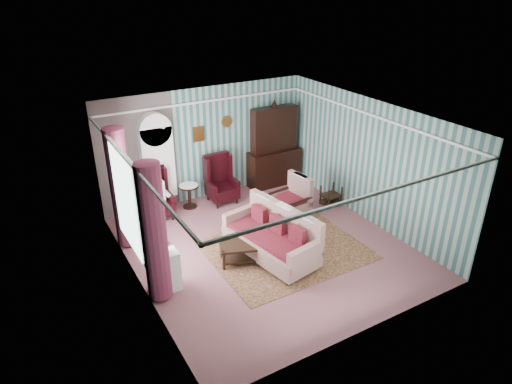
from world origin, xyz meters
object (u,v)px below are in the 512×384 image
round_side_table (189,196)px  nest_table (331,195)px  plant_stand (164,272)px  floral_armchair (290,199)px  dresser_hutch (275,144)px  wingback_right (222,180)px  seated_woman (156,196)px  bookcase (158,168)px  wingback_left (156,195)px  coffee_table (240,253)px  sofa (270,237)px

round_side_table → nest_table: round_side_table is taller
plant_stand → floral_armchair: 3.75m
dresser_hutch → wingback_right: dresser_hutch is taller
wingback_right → seated_woman: bearing=180.0°
bookcase → wingback_right: (1.50, -0.39, -0.50)m
dresser_hutch → wingback_right: 1.86m
dresser_hutch → seated_woman: bearing=-175.6°
bookcase → floral_armchair: bookcase is taller
wingback_left → nest_table: wingback_left is taller
dresser_hutch → wingback_left: 3.55m
wingback_right → round_side_table: size_ratio=2.08×
wingback_right → coffee_table: size_ratio=1.53×
bookcase → nest_table: size_ratio=4.15×
plant_stand → coffee_table: bearing=3.2°
wingback_left → seated_woman: (0.00, 0.00, -0.04)m
seated_woman → plant_stand: seated_woman is taller
wingback_right → floral_armchair: wingback_right is taller
floral_armchair → round_side_table: bearing=39.5°
nest_table → round_side_table: bearing=151.8°
wingback_right → plant_stand: size_ratio=1.56×
sofa → coffee_table: bearing=68.5°
wingback_right → round_side_table: wingback_right is taller
dresser_hutch → nest_table: dresser_hutch is taller
dresser_hutch → round_side_table: (-2.60, -0.12, -0.88)m
sofa → wingback_left: bearing=17.8°
bookcase → round_side_table: bookcase is taller
coffee_table → wingback_left: bearing=107.4°
nest_table → coffee_table: size_ratio=0.66×
seated_woman → coffee_table: bearing=-72.6°
seated_woman → sofa: 3.16m
coffee_table → plant_stand: bearing=-176.8°
round_side_table → sofa: bearing=-78.7°
coffee_table → nest_table: bearing=18.9°
floral_armchair → coffee_table: 2.22m
wingback_left → plant_stand: wingback_left is taller
bookcase → plant_stand: bearing=-108.5°
bookcase → wingback_left: bookcase is taller
plant_stand → nest_table: bearing=13.8°
plant_stand → round_side_table: bearing=59.6°
wingback_right → seated_woman: wingback_right is taller
dresser_hutch → wingback_left: size_ratio=1.89×
dresser_hutch → sofa: size_ratio=1.10×
plant_stand → sofa: size_ratio=0.37×
dresser_hutch → sofa: (-2.02, -3.06, -0.71)m
bookcase → dresser_hutch: size_ratio=0.95×
seated_woman → plant_stand: bearing=-106.2°
wingback_right → floral_armchair: (1.02, -1.60, -0.12)m
bookcase → coffee_table: (0.58, -3.05, -0.90)m
seated_woman → round_side_table: 0.96m
wingback_left → round_side_table: size_ratio=2.08×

